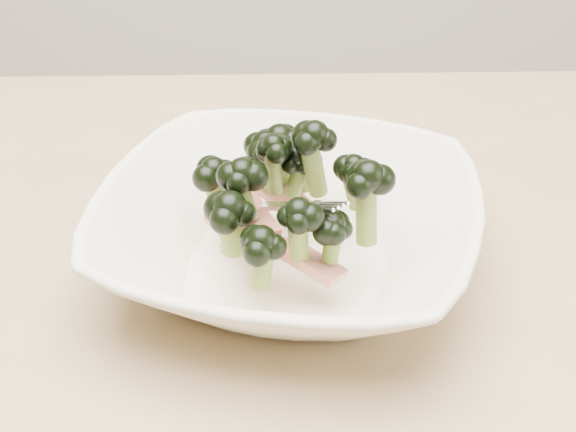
# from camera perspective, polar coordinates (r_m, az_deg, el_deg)

# --- Properties ---
(dining_table) EXTENTS (1.20, 0.80, 0.75)m
(dining_table) POSITION_cam_1_polar(r_m,az_deg,el_deg) (0.69, -8.45, -10.98)
(dining_table) COLOR tan
(dining_table) RESTS_ON ground
(broccoli_dish) EXTENTS (0.35, 0.35, 0.13)m
(broccoli_dish) POSITION_cam_1_polar(r_m,az_deg,el_deg) (0.61, -0.04, -0.74)
(broccoli_dish) COLOR white
(broccoli_dish) RESTS_ON dining_table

